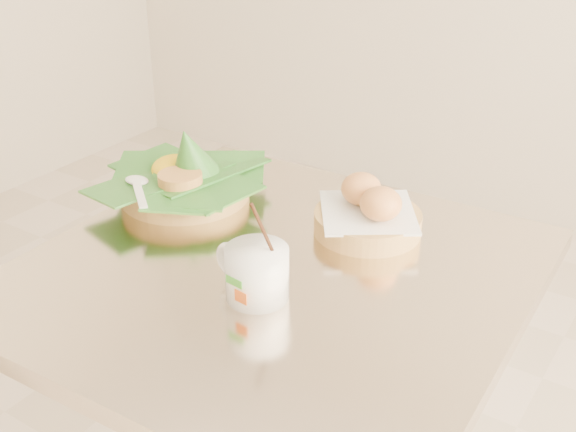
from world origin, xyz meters
The scene contains 4 objects.
cafe_table centered at (0.21, -0.04, 0.53)m, with size 0.72×0.72×0.75m.
rice_basket centered at (-0.06, 0.08, 0.79)m, with size 0.28×0.29×0.14m.
bread_basket centered at (0.27, 0.14, 0.78)m, with size 0.20×0.20×0.09m.
coffee_mug centered at (0.23, -0.11, 0.79)m, with size 0.12×0.09×0.15m.
Camera 1 is at (0.72, -0.79, 1.30)m, focal length 45.00 mm.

